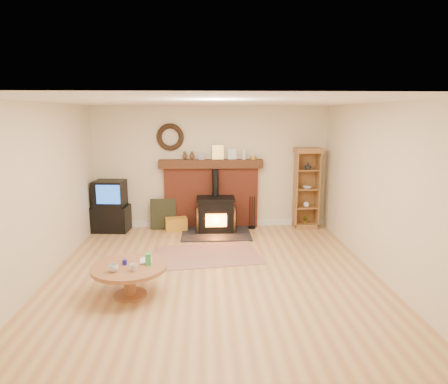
{
  "coord_description": "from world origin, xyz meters",
  "views": [
    {
      "loc": [
        -0.12,
        -5.76,
        2.44
      ],
      "look_at": [
        0.2,
        1.0,
        1.1
      ],
      "focal_mm": 32.0,
      "sensor_mm": 36.0,
      "label": 1
    }
  ],
  "objects_px": {
    "coffee_table": "(129,271)",
    "tv_unit": "(111,207)",
    "wood_stove": "(216,215)",
    "curio_cabinet": "(306,188)"
  },
  "relations": [
    {
      "from": "curio_cabinet",
      "to": "tv_unit",
      "type": "bearing_deg",
      "value": -178.85
    },
    {
      "from": "coffee_table",
      "to": "wood_stove",
      "type": "bearing_deg",
      "value": 66.96
    },
    {
      "from": "curio_cabinet",
      "to": "coffee_table",
      "type": "height_order",
      "value": "curio_cabinet"
    },
    {
      "from": "tv_unit",
      "to": "curio_cabinet",
      "type": "bearing_deg",
      "value": 1.15
    },
    {
      "from": "wood_stove",
      "to": "curio_cabinet",
      "type": "distance_m",
      "value": 2.04
    },
    {
      "from": "wood_stove",
      "to": "coffee_table",
      "type": "distance_m",
      "value": 3.18
    },
    {
      "from": "coffee_table",
      "to": "tv_unit",
      "type": "bearing_deg",
      "value": 107.01
    },
    {
      "from": "wood_stove",
      "to": "tv_unit",
      "type": "distance_m",
      "value": 2.21
    },
    {
      "from": "wood_stove",
      "to": "tv_unit",
      "type": "bearing_deg",
      "value": 174.93
    },
    {
      "from": "wood_stove",
      "to": "curio_cabinet",
      "type": "relative_size",
      "value": 0.81
    }
  ]
}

